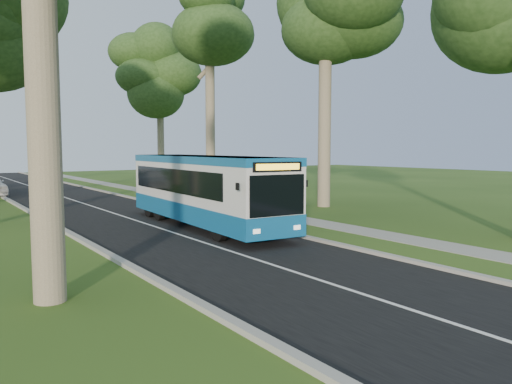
% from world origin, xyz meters
% --- Properties ---
extents(ground, '(120.00, 120.00, 0.00)m').
position_xyz_m(ground, '(0.00, 0.00, 0.00)').
color(ground, '#2D4A17').
rests_on(ground, ground).
extents(road, '(7.00, 100.00, 0.02)m').
position_xyz_m(road, '(-3.50, 10.00, 0.01)').
color(road, black).
rests_on(road, ground).
extents(kerb_east, '(0.25, 100.00, 0.12)m').
position_xyz_m(kerb_east, '(0.00, 10.00, 0.06)').
color(kerb_east, '#9E9B93').
rests_on(kerb_east, ground).
extents(kerb_west, '(0.25, 100.00, 0.12)m').
position_xyz_m(kerb_west, '(-7.00, 10.00, 0.06)').
color(kerb_west, '#9E9B93').
rests_on(kerb_west, ground).
extents(centre_line, '(0.12, 100.00, 0.00)m').
position_xyz_m(centre_line, '(-3.50, 10.00, 0.02)').
color(centre_line, white).
rests_on(centre_line, road).
extents(footpath, '(1.50, 100.00, 0.02)m').
position_xyz_m(footpath, '(3.00, 10.00, 0.01)').
color(footpath, gray).
rests_on(footpath, ground).
extents(bus, '(3.05, 11.50, 3.02)m').
position_xyz_m(bus, '(-1.65, 3.42, 1.56)').
color(bus, silver).
rests_on(bus, ground).
extents(bus_stop_sign, '(0.12, 0.33, 2.34)m').
position_xyz_m(bus_stop_sign, '(0.35, 1.49, 1.47)').
color(bus_stop_sign, gray).
rests_on(bus_stop_sign, ground).
extents(bus_shelter, '(2.81, 3.76, 2.88)m').
position_xyz_m(bus_shelter, '(1.42, 4.33, 2.04)').
color(bus_shelter, black).
rests_on(bus_shelter, ground).
extents(litter_bin, '(0.48, 0.48, 0.85)m').
position_xyz_m(litter_bin, '(0.62, 3.37, 0.43)').
color(litter_bin, black).
rests_on(litter_bin, ground).
extents(tree_east_c, '(5.20, 5.20, 16.46)m').
position_xyz_m(tree_east_c, '(6.80, 18.00, 12.18)').
color(tree_east_c, '#7A6B56').
rests_on(tree_east_c, ground).
extents(tree_east_d, '(5.20, 5.20, 14.30)m').
position_xyz_m(tree_east_d, '(8.00, 30.00, 10.60)').
color(tree_east_d, '#7A6B56').
rests_on(tree_east_d, ground).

